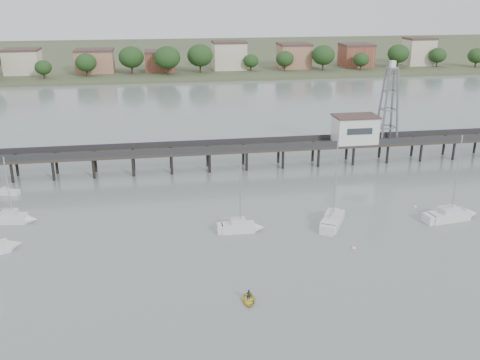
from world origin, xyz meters
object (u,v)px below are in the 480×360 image
object	(u,v)px
yellow_dinghy	(249,302)
sailboat_f	(244,227)
sailboat_c	(334,217)
pier	(227,149)
sailboat_d	(456,215)
white_tender	(9,192)
lattice_tower	(389,105)
sailboat_b	(16,218)

from	to	relation	value
yellow_dinghy	sailboat_f	bearing A→B (deg)	89.66
sailboat_c	pier	bearing A→B (deg)	54.70
sailboat_c	sailboat_d	xyz separation A→B (m)	(18.05, -2.01, -0.00)
sailboat_f	white_tender	xyz separation A→B (m)	(-36.02, 20.36, -0.26)
sailboat_d	pier	bearing A→B (deg)	127.67
sailboat_c	white_tender	size ratio (longest dim) A/B	3.78
pier	sailboat_d	bearing A→B (deg)	-43.83
sailboat_d	lattice_tower	bearing A→B (deg)	78.88
sailboat_b	sailboat_c	bearing A→B (deg)	-0.90
sailboat_c	sailboat_d	size ratio (longest dim) A/B	0.99
sailboat_c	yellow_dinghy	bearing A→B (deg)	170.26
pier	sailboat_d	distance (m)	41.94
sailboat_c	sailboat_b	bearing A→B (deg)	111.76
lattice_tower	sailboat_d	size ratio (longest dim) A/B	1.14
sailboat_b	white_tender	xyz separation A→B (m)	(-3.85, 12.03, -0.26)
sailboat_f	white_tender	bearing A→B (deg)	152.24
white_tender	lattice_tower	bearing A→B (deg)	22.95
pier	sailboat_c	distance (m)	29.72
lattice_tower	white_tender	bearing A→B (deg)	-173.49
pier	lattice_tower	size ratio (longest dim) A/B	9.68
sailboat_c	sailboat_d	world-z (taller)	sailboat_d
lattice_tower	white_tender	distance (m)	70.33
sailboat_b	sailboat_f	xyz separation A→B (m)	(32.17, -8.32, 0.00)
sailboat_b	sailboat_d	distance (m)	64.52
lattice_tower	white_tender	xyz separation A→B (m)	(-69.07, -7.88, -10.70)
sailboat_b	sailboat_c	xyz separation A→B (m)	(45.83, -7.03, -0.02)
sailboat_b	white_tender	bearing A→B (deg)	115.58
sailboat_b	sailboat_f	bearing A→B (deg)	-6.68
lattice_tower	yellow_dinghy	world-z (taller)	lattice_tower
sailboat_b	sailboat_f	distance (m)	33.23
sailboat_f	pier	bearing A→B (deg)	88.58
sailboat_c	white_tender	xyz separation A→B (m)	(-49.69, 19.07, -0.24)
pier	sailboat_c	size ratio (longest dim) A/B	11.14
yellow_dinghy	white_tender	bearing A→B (deg)	138.88
sailboat_f	lattice_tower	bearing A→B (deg)	42.23
pier	sailboat_f	bearing A→B (deg)	-93.13
lattice_tower	sailboat_f	bearing A→B (deg)	-139.48
sailboat_b	sailboat_d	bearing A→B (deg)	-0.23
sailboat_f	yellow_dinghy	world-z (taller)	sailboat_f
sailboat_b	sailboat_f	size ratio (longest dim) A/B	1.01
white_tender	yellow_dinghy	bearing A→B (deg)	-32.17
pier	white_tender	bearing A→B (deg)	-168.15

